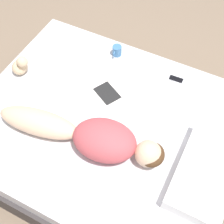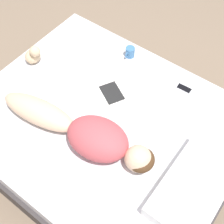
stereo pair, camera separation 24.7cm
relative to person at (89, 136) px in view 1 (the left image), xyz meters
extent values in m
plane|color=#7A6651|center=(-0.24, 0.01, -0.60)|extent=(12.00, 12.00, 0.00)
cube|color=#383333|center=(-0.24, 0.01, -0.44)|extent=(1.76, 2.17, 0.31)
cube|color=silver|center=(-0.24, 0.01, -0.19)|extent=(1.70, 2.11, 0.18)
ellipsoid|color=#DBB28E|center=(0.06, -0.41, -0.02)|extent=(0.31, 0.67, 0.17)
ellipsoid|color=#B2474C|center=(-0.02, 0.12, 0.01)|extent=(0.41, 0.52, 0.22)
ellipsoid|color=#472D19|center=(-0.07, 0.47, 0.00)|extent=(0.23, 0.21, 0.11)
sphere|color=#DBB28E|center=(-0.07, 0.44, 0.00)|extent=(0.20, 0.20, 0.20)
cube|color=silver|center=(-0.69, 0.01, -0.10)|extent=(0.35, 0.38, 0.01)
cube|color=silver|center=(-0.48, -0.10, -0.10)|extent=(0.35, 0.38, 0.01)
cube|color=black|center=(-0.48, -0.10, -0.09)|extent=(0.24, 0.26, 0.00)
cylinder|color=teal|center=(-0.94, -0.23, -0.05)|extent=(0.08, 0.08, 0.10)
cylinder|color=black|center=(-0.94, -0.23, -0.01)|extent=(0.07, 0.07, 0.01)
torus|color=teal|center=(-0.89, -0.23, -0.05)|extent=(0.06, 0.01, 0.06)
cube|color=silver|center=(-0.89, 0.36, -0.10)|extent=(0.07, 0.15, 0.01)
cube|color=black|center=(-0.89, 0.36, -0.09)|extent=(0.06, 0.12, 0.00)
ellipsoid|color=#D1B289|center=(-0.35, -0.90, -0.04)|extent=(0.15, 0.13, 0.13)
sphere|color=#D1B289|center=(-0.35, -0.84, 0.05)|extent=(0.10, 0.10, 0.10)
cube|color=white|center=(-0.12, 0.84, -0.04)|extent=(0.69, 0.36, 0.12)
camera|label=1|loc=(0.96, 0.68, 1.98)|focal=50.00mm
camera|label=2|loc=(0.83, 0.88, 1.98)|focal=50.00mm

